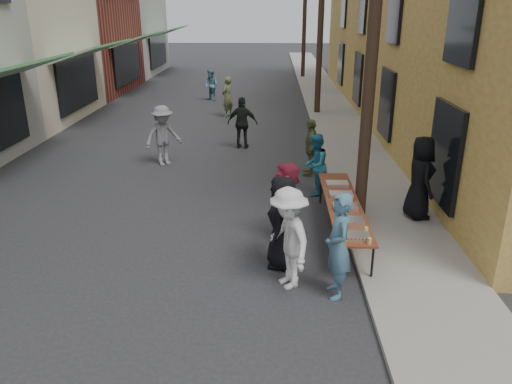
# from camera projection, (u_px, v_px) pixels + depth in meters

# --- Properties ---
(ground) EXTENTS (120.00, 120.00, 0.00)m
(ground) POSITION_uv_depth(u_px,v_px,m) (140.00, 287.00, 8.77)
(ground) COLOR #28282B
(ground) RESTS_ON ground
(sidewalk) EXTENTS (2.20, 60.00, 0.10)m
(sidewalk) POSITION_uv_depth(u_px,v_px,m) (332.00, 113.00, 22.63)
(sidewalk) COLOR gray
(sidewalk) RESTS_ON ground
(utility_pole_near) EXTENTS (0.26, 0.26, 9.00)m
(utility_pole_near) POSITION_uv_depth(u_px,v_px,m) (375.00, 13.00, 9.86)
(utility_pole_near) COLOR #2D2116
(utility_pole_near) RESTS_ON ground
(utility_pole_mid) EXTENTS (0.26, 0.26, 9.00)m
(utility_pole_mid) POSITION_uv_depth(u_px,v_px,m) (321.00, 9.00, 21.08)
(utility_pole_mid) COLOR #2D2116
(utility_pole_mid) RESTS_ON ground
(utility_pole_far) EXTENTS (0.26, 0.26, 9.00)m
(utility_pole_far) POSITION_uv_depth(u_px,v_px,m) (305.00, 7.00, 32.31)
(utility_pole_far) COLOR #2D2116
(utility_pole_far) RESTS_ON ground
(serving_table) EXTENTS (0.70, 4.00, 0.75)m
(serving_table) POSITION_uv_depth(u_px,v_px,m) (343.00, 205.00, 10.46)
(serving_table) COLOR maroon
(serving_table) RESTS_ON ground
(catering_tray_sausage) EXTENTS (0.50, 0.33, 0.08)m
(catering_tray_sausage) POSITION_uv_depth(u_px,v_px,m) (356.00, 236.00, 8.89)
(catering_tray_sausage) COLOR maroon
(catering_tray_sausage) RESTS_ON serving_table
(catering_tray_foil_b) EXTENTS (0.50, 0.33, 0.08)m
(catering_tray_foil_b) POSITION_uv_depth(u_px,v_px,m) (350.00, 221.00, 9.50)
(catering_tray_foil_b) COLOR #B2B2B7
(catering_tray_foil_b) RESTS_ON serving_table
(catering_tray_buns) EXTENTS (0.50, 0.33, 0.08)m
(catering_tray_buns) POSITION_uv_depth(u_px,v_px,m) (345.00, 207.00, 10.15)
(catering_tray_buns) COLOR tan
(catering_tray_buns) RESTS_ON serving_table
(catering_tray_foil_d) EXTENTS (0.50, 0.33, 0.08)m
(catering_tray_foil_d) POSITION_uv_depth(u_px,v_px,m) (341.00, 195.00, 10.81)
(catering_tray_foil_d) COLOR #B2B2B7
(catering_tray_foil_d) RESTS_ON serving_table
(catering_tray_buns_end) EXTENTS (0.50, 0.33, 0.08)m
(catering_tray_buns_end) POSITION_uv_depth(u_px,v_px,m) (337.00, 184.00, 11.46)
(catering_tray_buns_end) COLOR tan
(catering_tray_buns_end) RESTS_ON serving_table
(condiment_jar_a) EXTENTS (0.07, 0.07, 0.08)m
(condiment_jar_a) POSITION_uv_depth(u_px,v_px,m) (345.00, 243.00, 8.62)
(condiment_jar_a) COLOR #A57F26
(condiment_jar_a) RESTS_ON serving_table
(condiment_jar_b) EXTENTS (0.07, 0.07, 0.08)m
(condiment_jar_b) POSITION_uv_depth(u_px,v_px,m) (345.00, 240.00, 8.71)
(condiment_jar_b) COLOR #A57F26
(condiment_jar_b) RESTS_ON serving_table
(condiment_jar_c) EXTENTS (0.07, 0.07, 0.08)m
(condiment_jar_c) POSITION_uv_depth(u_px,v_px,m) (344.00, 238.00, 8.80)
(condiment_jar_c) COLOR #A57F26
(condiment_jar_c) RESTS_ON serving_table
(cup_stack) EXTENTS (0.08, 0.08, 0.12)m
(cup_stack) POSITION_uv_depth(u_px,v_px,m) (369.00, 241.00, 8.64)
(cup_stack) COLOR tan
(cup_stack) RESTS_ON serving_table
(guest_front_a) EXTENTS (0.73, 0.97, 1.79)m
(guest_front_a) POSITION_uv_depth(u_px,v_px,m) (282.00, 222.00, 9.18)
(guest_front_a) COLOR black
(guest_front_a) RESTS_ON ground
(guest_front_b) EXTENTS (0.52, 0.72, 1.84)m
(guest_front_b) POSITION_uv_depth(u_px,v_px,m) (338.00, 246.00, 8.21)
(guest_front_b) COLOR #477189
(guest_front_b) RESTS_ON ground
(guest_front_c) EXTENTS (0.86, 0.96, 1.62)m
(guest_front_c) POSITION_uv_depth(u_px,v_px,m) (315.00, 165.00, 12.77)
(guest_front_c) COLOR teal
(guest_front_c) RESTS_ON ground
(guest_front_d) EXTENTS (1.11, 1.35, 1.82)m
(guest_front_d) POSITION_uv_depth(u_px,v_px,m) (288.00, 238.00, 8.51)
(guest_front_d) COLOR silver
(guest_front_d) RESTS_ON ground
(guest_front_e) EXTENTS (0.51, 1.00, 1.65)m
(guest_front_e) POSITION_uv_depth(u_px,v_px,m) (311.00, 147.00, 14.28)
(guest_front_e) COLOR #5F693D
(guest_front_e) RESTS_ON ground
(guest_queue_back) EXTENTS (0.62, 1.63, 1.72)m
(guest_queue_back) POSITION_uv_depth(u_px,v_px,m) (287.00, 203.00, 10.19)
(guest_queue_back) COLOR maroon
(guest_queue_back) RESTS_ON ground
(server) EXTENTS (0.70, 0.98, 1.88)m
(server) POSITION_uv_depth(u_px,v_px,m) (420.00, 178.00, 11.10)
(server) COLOR black
(server) RESTS_ON sidewalk
(passerby_left) EXTENTS (1.35, 1.27, 1.83)m
(passerby_left) POSITION_uv_depth(u_px,v_px,m) (163.00, 136.00, 15.17)
(passerby_left) COLOR slate
(passerby_left) RESTS_ON ground
(passerby_mid) EXTENTS (1.07, 0.54, 1.76)m
(passerby_mid) POSITION_uv_depth(u_px,v_px,m) (242.00, 123.00, 16.95)
(passerby_mid) COLOR black
(passerby_mid) RESTS_ON ground
(passerby_right) EXTENTS (0.66, 0.76, 1.74)m
(passerby_right) POSITION_uv_depth(u_px,v_px,m) (227.00, 97.00, 21.80)
(passerby_right) COLOR #596439
(passerby_right) RESTS_ON ground
(passerby_far) EXTENTS (0.97, 0.94, 1.58)m
(passerby_far) POSITION_uv_depth(u_px,v_px,m) (211.00, 85.00, 25.53)
(passerby_far) COLOR #578CA9
(passerby_far) RESTS_ON ground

